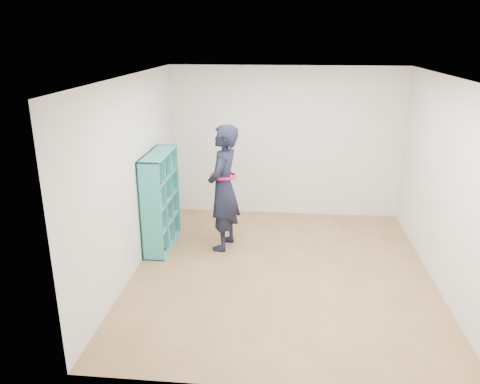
# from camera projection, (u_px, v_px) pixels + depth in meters

# --- Properties ---
(floor) EXTENTS (4.50, 4.50, 0.00)m
(floor) POSITION_uv_depth(u_px,v_px,m) (281.00, 272.00, 6.40)
(floor) COLOR brown
(floor) RESTS_ON ground
(ceiling) EXTENTS (4.50, 4.50, 0.00)m
(ceiling) POSITION_uv_depth(u_px,v_px,m) (287.00, 77.00, 5.56)
(ceiling) COLOR white
(ceiling) RESTS_ON wall_back
(wall_left) EXTENTS (0.02, 4.50, 2.60)m
(wall_left) POSITION_uv_depth(u_px,v_px,m) (132.00, 177.00, 6.17)
(wall_left) COLOR silver
(wall_left) RESTS_ON floor
(wall_right) EXTENTS (0.02, 4.50, 2.60)m
(wall_right) POSITION_uv_depth(u_px,v_px,m) (446.00, 186.00, 5.79)
(wall_right) COLOR silver
(wall_right) RESTS_ON floor
(wall_back) EXTENTS (4.00, 0.02, 2.60)m
(wall_back) POSITION_uv_depth(u_px,v_px,m) (285.00, 143.00, 8.10)
(wall_back) COLOR silver
(wall_back) RESTS_ON floor
(wall_front) EXTENTS (4.00, 0.02, 2.60)m
(wall_front) POSITION_uv_depth(u_px,v_px,m) (281.00, 262.00, 3.86)
(wall_front) COLOR silver
(wall_front) RESTS_ON floor
(bookshelf) EXTENTS (0.32, 1.09, 1.46)m
(bookshelf) POSITION_uv_depth(u_px,v_px,m) (159.00, 202.00, 6.98)
(bookshelf) COLOR teal
(bookshelf) RESTS_ON floor
(person) EXTENTS (0.57, 0.76, 1.88)m
(person) POSITION_uv_depth(u_px,v_px,m) (223.00, 188.00, 6.85)
(person) COLOR black
(person) RESTS_ON floor
(smartphone) EXTENTS (0.01, 0.10, 0.12)m
(smartphone) POSITION_uv_depth(u_px,v_px,m) (216.00, 178.00, 6.92)
(smartphone) COLOR silver
(smartphone) RESTS_ON person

